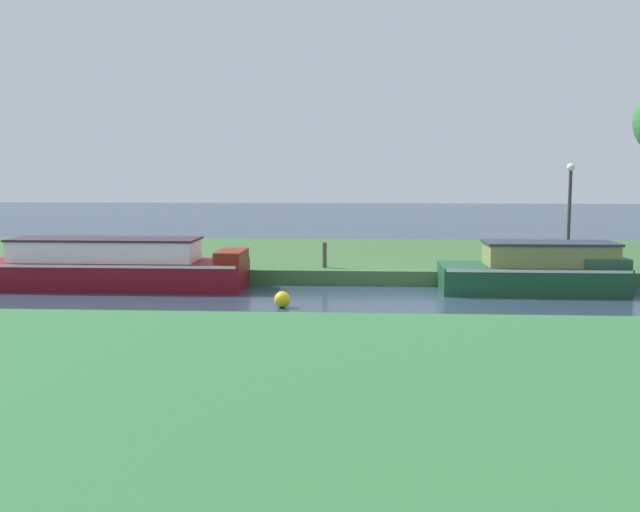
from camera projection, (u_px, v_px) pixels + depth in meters
The scene contains 8 objects.
ground_plane at pixel (420, 299), 17.64m from camera, with size 120.00×120.00×0.00m, color #263747.
riverbank_far at pixel (404, 258), 24.56m from camera, with size 72.00×10.00×0.40m, color #386133.
riverbank_near at pixel (477, 409), 8.69m from camera, with size 72.00×10.00×0.40m, color #306C3A.
forest_barge at pixel (539, 270), 18.57m from camera, with size 4.61×1.82×1.31m.
maroon_narrowboat at pixel (116, 266), 19.25m from camera, with size 6.90×1.89×1.34m.
lamp_post at pixel (570, 201), 21.02m from camera, with size 0.24×0.24×2.96m.
mooring_post_near at pixel (325, 255), 20.40m from camera, with size 0.12×0.12×0.71m, color #494230.
channel_buoy at pixel (282, 299), 16.43m from camera, with size 0.37×0.37×0.37m, color yellow.
Camera 1 is at (-1.38, -17.52, 3.02)m, focal length 40.41 mm.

